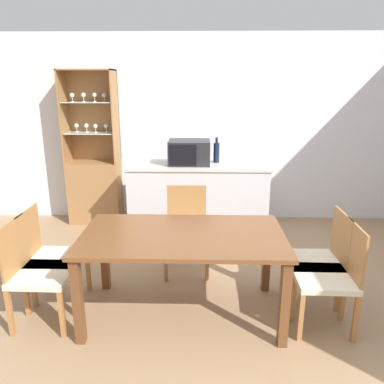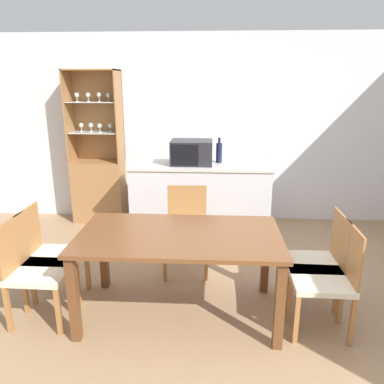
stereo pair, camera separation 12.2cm
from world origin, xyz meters
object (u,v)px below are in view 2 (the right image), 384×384
dining_chair_side_right_near (327,278)px  dining_chair_side_right_far (317,262)px  microwave (192,152)px  dining_table (179,244)px  dining_chair_side_left_near (36,270)px  wine_bottle (219,152)px  display_cabinet (99,179)px  dining_chair_head_far (186,230)px  dining_chair_side_left_far (50,255)px

dining_chair_side_right_near → dining_chair_side_right_far: bearing=1.4°
microwave → dining_table: bearing=-89.9°
dining_chair_side_left_near → microwave: 2.30m
wine_bottle → dining_chair_side_left_near: bearing=-127.2°
display_cabinet → dining_table: (1.34, -2.23, 0.04)m
dining_chair_side_right_far → dining_chair_side_left_near: bearing=96.7°
display_cabinet → dining_chair_side_left_near: 2.38m
dining_chair_side_right_far → dining_table: bearing=96.7°
dining_chair_side_right_far → dining_chair_side_right_near: size_ratio=1.00×
dining_chair_side_right_far → microwave: microwave is taller
dining_chair_side_right_near → dining_chair_head_far: bearing=52.7°
dining_chair_side_left_far → dining_chair_side_right_near: 2.35m
display_cabinet → dining_chair_side_right_near: display_cabinet is taller
dining_chair_side_left_near → microwave: size_ratio=1.74×
dining_chair_side_right_near → dining_chair_side_left_far: bearing=84.7°
display_cabinet → dining_chair_side_left_far: display_cabinet is taller
dining_chair_side_left_far → microwave: size_ratio=1.74×
dining_chair_head_far → microwave: microwave is taller
dining_table → dining_chair_side_left_near: bearing=-173.3°
dining_chair_side_left_far → dining_chair_head_far: 1.34m
dining_chair_head_far → dining_chair_side_right_near: 1.50m
dining_chair_side_right_far → wine_bottle: (-0.83, 1.71, 0.62)m
display_cabinet → dining_chair_side_left_near: bearing=-85.7°
dining_chair_head_far → dining_chair_side_left_near: size_ratio=1.00×
dining_chair_side_left_far → dining_chair_head_far: size_ratio=1.00×
dining_chair_side_right_near → display_cabinet: bearing=48.1°
display_cabinet → dining_table: size_ratio=1.26×
dining_chair_side_left_far → dining_table: bearing=82.9°
dining_chair_side_right_near → wine_bottle: wine_bottle is taller
dining_chair_head_far → wine_bottle: size_ratio=2.77×
dining_chair_head_far → dining_chair_side_right_near: same height
dining_table → dining_chair_side_right_far: bearing=6.7°
display_cabinet → wine_bottle: bearing=-12.9°
dining_chair_side_right_far → wine_bottle: bearing=26.0°
dining_chair_side_left_far → dining_chair_head_far: (1.16, 0.66, 0.00)m
dining_table → wine_bottle: size_ratio=5.22×
display_cabinet → microwave: bearing=-20.1°
microwave → wine_bottle: size_ratio=1.60×
dining_chair_side_left_near → dining_table: bearing=97.6°
microwave → wine_bottle: 0.35m
dining_table → microwave: bearing=90.1°
microwave → wine_bottle: wine_bottle is taller
dining_chair_side_right_far → dining_chair_side_left_far: size_ratio=1.00×
dining_chair_side_right_far → dining_chair_side_left_near: (-2.33, -0.27, 0.00)m
dining_table → wine_bottle: bearing=79.7°
dining_table → wine_bottle: 1.92m
dining_chair_side_left_near → dining_chair_side_right_near: 2.33m
display_cabinet → wine_bottle: 1.78m
dining_chair_side_right_far → microwave: (-1.17, 1.60, 0.64)m
dining_table → dining_chair_side_left_far: dining_chair_side_left_far is taller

